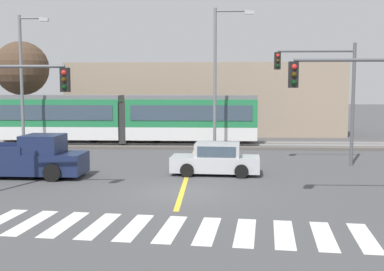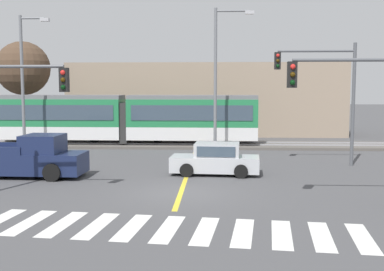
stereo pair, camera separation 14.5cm
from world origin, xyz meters
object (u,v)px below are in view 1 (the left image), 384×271
sedan_crossing (216,160)px  traffic_light_mid_right (327,85)px  bare_tree_far_west (22,69)px  pickup_truck (29,159)px  street_lamp_west (24,75)px  traffic_light_near_right (357,101)px  light_rail_tram (125,117)px  traffic_light_near_left (8,102)px  street_lamp_centre (219,71)px

sedan_crossing → traffic_light_mid_right: size_ratio=0.66×
traffic_light_mid_right → bare_tree_far_west: bearing=149.4°
pickup_truck → street_lamp_west: (-3.69, 8.89, 4.08)m
traffic_light_near_right → street_lamp_west: street_lamp_west is taller
street_lamp_west → sedan_crossing: bearing=-32.3°
light_rail_tram → traffic_light_near_left: size_ratio=3.34×
street_lamp_west → street_lamp_centre: size_ratio=0.96×
street_lamp_west → traffic_light_near_left: bearing=-70.6°
traffic_light_mid_right → street_lamp_centre: bearing=140.0°
light_rail_tram → pickup_truck: size_ratio=3.40×
traffic_light_near_left → traffic_light_near_right: bearing=-4.0°
pickup_truck → bare_tree_far_west: 18.82m
pickup_truck → street_lamp_west: street_lamp_west is taller
light_rail_tram → traffic_light_near_left: traffic_light_near_left is taller
pickup_truck → traffic_light_near_right: (13.51, -4.87, 2.85)m
light_rail_tram → street_lamp_centre: 7.98m
street_lamp_centre → bare_tree_far_west: 17.76m
pickup_truck → bare_tree_far_west: bearing=112.7°
traffic_light_mid_right → street_lamp_centre: (-5.67, 4.76, 0.86)m
light_rail_tram → pickup_truck: light_rail_tram is taller
light_rail_tram → bare_tree_far_west: bare_tree_far_west is taller
pickup_truck → street_lamp_west: bearing=112.5°
traffic_light_mid_right → light_rail_tram: bearing=146.8°
pickup_truck → traffic_light_mid_right: size_ratio=0.84×
street_lamp_west → bare_tree_far_west: bearing=112.9°
sedan_crossing → traffic_light_near_right: size_ratio=0.76×
traffic_light_mid_right → traffic_light_near_left: size_ratio=1.17×
traffic_light_near_left → traffic_light_near_right: traffic_light_near_right is taller
light_rail_tram → street_lamp_west: bearing=-152.0°
pickup_truck → sedan_crossing: bearing=7.1°
traffic_light_near_right → sedan_crossing: bearing=129.2°
pickup_truck → traffic_light_near_left: size_ratio=0.98×
light_rail_tram → sedan_crossing: size_ratio=4.30×
sedan_crossing → bare_tree_far_west: (-15.67, 15.71, 4.97)m
street_lamp_west → street_lamp_centre: street_lamp_centre is taller
traffic_light_near_right → bare_tree_far_west: bearing=133.5°
pickup_truck → street_lamp_centre: bearing=44.9°
street_lamp_west → pickup_truck: bearing=-67.5°
sedan_crossing → traffic_light_mid_right: bearing=26.8°
traffic_light_near_right → street_lamp_centre: size_ratio=0.62×
street_lamp_west → light_rail_tram: bearing=28.0°
light_rail_tram → bare_tree_far_west: size_ratio=2.36×
traffic_light_mid_right → sedan_crossing: bearing=-153.2°
light_rail_tram → traffic_light_mid_right: traffic_light_mid_right is taller
traffic_light_near_left → traffic_light_mid_right: bearing=30.4°
pickup_truck → traffic_light_mid_right: bearing=15.5°
pickup_truck → traffic_light_mid_right: 15.45m
traffic_light_mid_right → street_lamp_west: street_lamp_west is taller
traffic_light_mid_right → traffic_light_near_right: 8.98m
light_rail_tram → traffic_light_near_left: bearing=-95.0°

